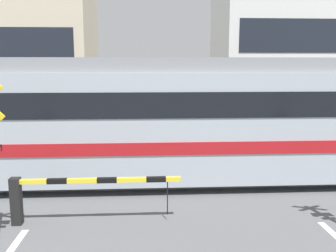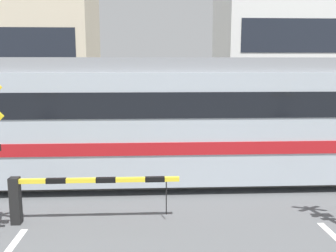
# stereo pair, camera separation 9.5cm
# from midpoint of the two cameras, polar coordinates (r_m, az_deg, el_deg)

# --- Properties ---
(rail_track_near) EXTENTS (50.00, 0.10, 0.08)m
(rail_track_near) POSITION_cam_midpoint_polar(r_m,az_deg,el_deg) (10.12, -0.06, -9.33)
(rail_track_near) COLOR gray
(rail_track_near) RESTS_ON ground_plane
(rail_track_far) EXTENTS (50.00, 0.10, 0.08)m
(rail_track_far) POSITION_cam_midpoint_polar(r_m,az_deg,el_deg) (11.49, -0.48, -7.03)
(rail_track_far) COLOR gray
(rail_track_far) RESTS_ON ground_plane
(commuter_train) EXTENTS (21.27, 2.66, 3.45)m
(commuter_train) POSITION_cam_midpoint_polar(r_m,az_deg,el_deg) (10.43, -8.64, 1.33)
(commuter_train) COLOR #ADB7C1
(commuter_train) RESTS_ON ground_plane
(crossing_barrier_near) EXTENTS (3.50, 0.20, 1.00)m
(crossing_barrier_near) POSITION_cam_midpoint_polar(r_m,az_deg,el_deg) (8.17, -16.48, -9.44)
(crossing_barrier_near) COLOR black
(crossing_barrier_near) RESTS_ON ground_plane
(crossing_barrier_far) EXTENTS (3.50, 0.20, 1.00)m
(crossing_barrier_far) POSITION_cam_midpoint_polar(r_m,az_deg,el_deg) (13.57, 9.27, -1.67)
(crossing_barrier_far) COLOR black
(crossing_barrier_far) RESTS_ON ground_plane
(building_left_of_street) EXTENTS (6.28, 5.67, 7.80)m
(building_left_of_street) POSITION_cam_midpoint_polar(r_m,az_deg,el_deg) (22.92, -19.53, 10.44)
(building_left_of_street) COLOR beige
(building_left_of_street) RESTS_ON ground_plane
(building_right_of_street) EXTENTS (6.51, 5.67, 8.58)m
(building_right_of_street) POSITION_cam_midpoint_polar(r_m,az_deg,el_deg) (23.30, 15.60, 11.57)
(building_right_of_street) COLOR white
(building_right_of_street) RESTS_ON ground_plane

